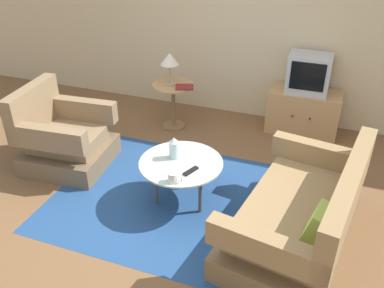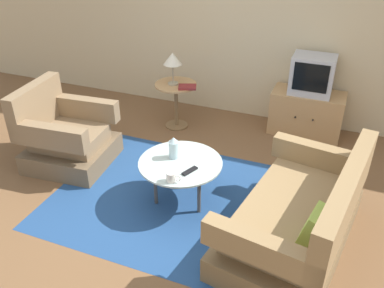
# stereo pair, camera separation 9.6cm
# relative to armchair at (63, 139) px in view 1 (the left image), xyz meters

# --- Properties ---
(ground_plane) EXTENTS (16.00, 16.00, 0.00)m
(ground_plane) POSITION_rel_armchair_xyz_m (1.49, -0.28, -0.32)
(ground_plane) COLOR brown
(back_wall) EXTENTS (9.00, 0.12, 2.70)m
(back_wall) POSITION_rel_armchair_xyz_m (1.49, 2.08, 1.03)
(back_wall) COLOR #CCB78E
(back_wall) RESTS_ON ground
(area_rug) EXTENTS (2.63, 2.00, 0.00)m
(area_rug) POSITION_rel_armchair_xyz_m (1.54, -0.20, -0.32)
(area_rug) COLOR navy
(area_rug) RESTS_ON ground
(armchair) EXTENTS (0.97, 0.94, 0.94)m
(armchair) POSITION_rel_armchair_xyz_m (0.00, 0.00, 0.00)
(armchair) COLOR brown
(armchair) RESTS_ON ground
(couch) EXTENTS (1.17, 1.74, 0.90)m
(couch) POSITION_rel_armchair_xyz_m (2.74, -0.41, -0.03)
(couch) COLOR brown
(couch) RESTS_ON ground
(coffee_table) EXTENTS (0.83, 0.83, 0.48)m
(coffee_table) POSITION_rel_armchair_xyz_m (1.54, -0.20, 0.12)
(coffee_table) COLOR #B2C6C1
(coffee_table) RESTS_ON ground
(side_table) EXTENTS (0.55, 0.55, 0.63)m
(side_table) POSITION_rel_armchair_xyz_m (0.84, 1.29, 0.13)
(side_table) COLOR tan
(side_table) RESTS_ON ground
(tv_stand) EXTENTS (0.92, 0.47, 0.58)m
(tv_stand) POSITION_rel_armchair_xyz_m (2.51, 1.76, -0.03)
(tv_stand) COLOR tan
(tv_stand) RESTS_ON ground
(television) EXTENTS (0.52, 0.40, 0.49)m
(television) POSITION_rel_armchair_xyz_m (2.51, 1.76, 0.50)
(television) COLOR #B7B7BC
(television) RESTS_ON tv_stand
(table_lamp) EXTENTS (0.24, 0.24, 0.42)m
(table_lamp) POSITION_rel_armchair_xyz_m (0.81, 1.27, 0.64)
(table_lamp) COLOR #9E937A
(table_lamp) RESTS_ON side_table
(vase) EXTENTS (0.10, 0.10, 0.23)m
(vase) POSITION_rel_armchair_xyz_m (1.45, -0.15, 0.27)
(vase) COLOR silver
(vase) RESTS_ON coffee_table
(mug) EXTENTS (0.14, 0.09, 0.10)m
(mug) POSITION_rel_armchair_xyz_m (1.60, -0.53, 0.21)
(mug) COLOR white
(mug) RESTS_ON coffee_table
(tv_remote_dark) EXTENTS (0.11, 0.18, 0.02)m
(tv_remote_dark) POSITION_rel_armchair_xyz_m (1.69, -0.33, 0.17)
(tv_remote_dark) COLOR black
(tv_remote_dark) RESTS_ON coffee_table
(book) EXTENTS (0.27, 0.24, 0.03)m
(book) POSITION_rel_armchair_xyz_m (1.03, 1.22, 0.32)
(book) COLOR maroon
(book) RESTS_ON side_table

